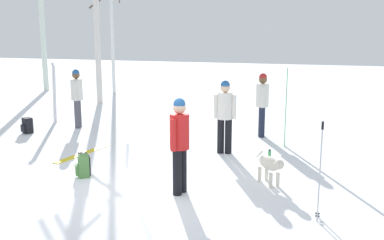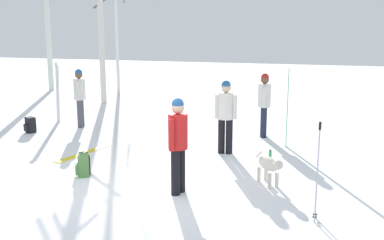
{
  "view_description": "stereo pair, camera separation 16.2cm",
  "coord_description": "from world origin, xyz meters",
  "px_view_note": "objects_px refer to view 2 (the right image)",
  "views": [
    {
      "loc": [
        3.03,
        -7.07,
        2.9
      ],
      "look_at": [
        0.42,
        1.81,
        1.0
      ],
      "focal_mm": 42.33,
      "sensor_mm": 36.0,
      "label": 1
    },
    {
      "loc": [
        3.19,
        -7.03,
        2.9
      ],
      "look_at": [
        0.42,
        1.81,
        1.0
      ],
      "focal_mm": 42.33,
      "sensor_mm": 36.0,
      "label": 2
    }
  ],
  "objects_px": {
    "person_0": "(226,112)",
    "birch_tree_2": "(101,15)",
    "ski_pair_planted_2": "(58,93)",
    "dog": "(269,165)",
    "birch_tree_1": "(116,15)",
    "person_1": "(80,94)",
    "birch_tree_0": "(47,19)",
    "backpack_1": "(83,166)",
    "person_3": "(178,140)",
    "ski_poles_1": "(318,169)",
    "person_2": "(264,101)",
    "ski_pair_lying_0": "(85,153)",
    "water_bottle_0": "(270,155)",
    "backpack_2": "(30,125)",
    "ski_pair_planted_1": "(287,108)"
  },
  "relations": [
    {
      "from": "ski_poles_1",
      "to": "water_bottle_0",
      "type": "height_order",
      "value": "ski_poles_1"
    },
    {
      "from": "backpack_1",
      "to": "backpack_2",
      "type": "height_order",
      "value": "same"
    },
    {
      "from": "ski_poles_1",
      "to": "birch_tree_2",
      "type": "distance_m",
      "value": 12.45
    },
    {
      "from": "backpack_2",
      "to": "backpack_1",
      "type": "bearing_deg",
      "value": -40.54
    },
    {
      "from": "birch_tree_1",
      "to": "ski_poles_1",
      "type": "bearing_deg",
      "value": -51.98
    },
    {
      "from": "ski_poles_1",
      "to": "birch_tree_1",
      "type": "bearing_deg",
      "value": 128.02
    },
    {
      "from": "dog",
      "to": "birch_tree_1",
      "type": "relative_size",
      "value": 0.11
    },
    {
      "from": "person_0",
      "to": "birch_tree_0",
      "type": "distance_m",
      "value": 13.36
    },
    {
      "from": "person_1",
      "to": "ski_pair_planted_2",
      "type": "relative_size",
      "value": 0.92
    },
    {
      "from": "dog",
      "to": "person_1",
      "type": "bearing_deg",
      "value": 150.48
    },
    {
      "from": "person_0",
      "to": "birch_tree_2",
      "type": "bearing_deg",
      "value": 137.75
    },
    {
      "from": "dog",
      "to": "backpack_2",
      "type": "xyz_separation_m",
      "value": [
        -7.0,
        2.34,
        -0.17
      ]
    },
    {
      "from": "person_0",
      "to": "water_bottle_0",
      "type": "height_order",
      "value": "person_0"
    },
    {
      "from": "ski_pair_planted_2",
      "to": "birch_tree_1",
      "type": "xyz_separation_m",
      "value": [
        -1.12,
        6.4,
        2.51
      ]
    },
    {
      "from": "backpack_1",
      "to": "ski_pair_planted_2",
      "type": "bearing_deg",
      "value": 128.14
    },
    {
      "from": "water_bottle_0",
      "to": "birch_tree_2",
      "type": "bearing_deg",
      "value": 141.14
    },
    {
      "from": "dog",
      "to": "person_3",
      "type": "bearing_deg",
      "value": -148.77
    },
    {
      "from": "dog",
      "to": "ski_pair_lying_0",
      "type": "bearing_deg",
      "value": 168.47
    },
    {
      "from": "ski_pair_planted_1",
      "to": "person_0",
      "type": "bearing_deg",
      "value": -140.5
    },
    {
      "from": "person_0",
      "to": "birch_tree_1",
      "type": "xyz_separation_m",
      "value": [
        -6.9,
        8.37,
        2.45
      ]
    },
    {
      "from": "person_2",
      "to": "ski_pair_planted_1",
      "type": "height_order",
      "value": "ski_pair_planted_1"
    },
    {
      "from": "person_3",
      "to": "ski_pair_planted_1",
      "type": "distance_m",
      "value": 4.14
    },
    {
      "from": "water_bottle_0",
      "to": "birch_tree_2",
      "type": "xyz_separation_m",
      "value": [
        -7.27,
        5.86,
        3.24
      ]
    },
    {
      "from": "ski_pair_lying_0",
      "to": "birch_tree_0",
      "type": "relative_size",
      "value": 0.28
    },
    {
      "from": "ski_pair_lying_0",
      "to": "ski_poles_1",
      "type": "distance_m",
      "value": 5.85
    },
    {
      "from": "ski_pair_planted_1",
      "to": "backpack_2",
      "type": "relative_size",
      "value": 4.41
    },
    {
      "from": "ski_pair_planted_2",
      "to": "backpack_2",
      "type": "distance_m",
      "value": 1.67
    },
    {
      "from": "person_1",
      "to": "dog",
      "type": "bearing_deg",
      "value": -29.52
    },
    {
      "from": "backpack_2",
      "to": "birch_tree_2",
      "type": "height_order",
      "value": "birch_tree_2"
    },
    {
      "from": "person_3",
      "to": "ski_pair_planted_1",
      "type": "xyz_separation_m",
      "value": [
        1.5,
        3.86,
        -0.02
      ]
    },
    {
      "from": "person_1",
      "to": "dog",
      "type": "distance_m",
      "value": 6.95
    },
    {
      "from": "dog",
      "to": "ski_pair_lying_0",
      "type": "distance_m",
      "value": 4.54
    },
    {
      "from": "person_2",
      "to": "birch_tree_2",
      "type": "height_order",
      "value": "birch_tree_2"
    },
    {
      "from": "backpack_1",
      "to": "person_1",
      "type": "bearing_deg",
      "value": 121.4
    },
    {
      "from": "person_2",
      "to": "birch_tree_0",
      "type": "height_order",
      "value": "birch_tree_0"
    },
    {
      "from": "ski_pair_planted_2",
      "to": "birch_tree_1",
      "type": "distance_m",
      "value": 6.97
    },
    {
      "from": "person_3",
      "to": "ski_pair_planted_2",
      "type": "distance_m",
      "value": 7.33
    },
    {
      "from": "ski_pair_planted_2",
      "to": "water_bottle_0",
      "type": "relative_size",
      "value": 7.99
    },
    {
      "from": "birch_tree_0",
      "to": "backpack_1",
      "type": "bearing_deg",
      "value": -53.01
    },
    {
      "from": "person_3",
      "to": "ski_pair_planted_1",
      "type": "bearing_deg",
      "value": 68.82
    },
    {
      "from": "person_1",
      "to": "backpack_1",
      "type": "height_order",
      "value": "person_1"
    },
    {
      "from": "dog",
      "to": "water_bottle_0",
      "type": "bearing_deg",
      "value": 96.94
    },
    {
      "from": "birch_tree_2",
      "to": "birch_tree_1",
      "type": "bearing_deg",
      "value": 104.71
    },
    {
      "from": "person_2",
      "to": "ski_poles_1",
      "type": "xyz_separation_m",
      "value": [
        1.57,
        -5.16,
        -0.17
      ]
    },
    {
      "from": "ski_pair_lying_0",
      "to": "ski_poles_1",
      "type": "relative_size",
      "value": 1.19
    },
    {
      "from": "ski_poles_1",
      "to": "water_bottle_0",
      "type": "relative_size",
      "value": 6.56
    },
    {
      "from": "person_0",
      "to": "ski_pair_planted_2",
      "type": "xyz_separation_m",
      "value": [
        -5.78,
        1.96,
        -0.06
      ]
    },
    {
      "from": "dog",
      "to": "birch_tree_2",
      "type": "bearing_deg",
      "value": 134.86
    },
    {
      "from": "birch_tree_2",
      "to": "ski_poles_1",
      "type": "bearing_deg",
      "value": -46.69
    },
    {
      "from": "backpack_1",
      "to": "person_3",
      "type": "bearing_deg",
      "value": -8.73
    }
  ]
}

